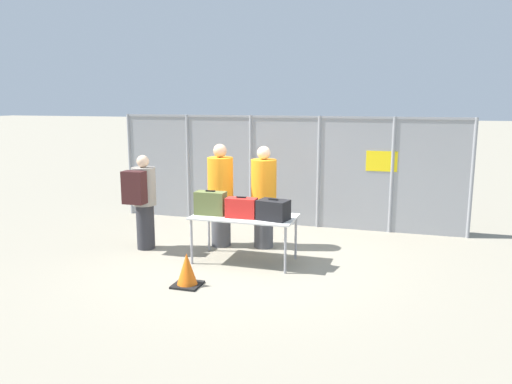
% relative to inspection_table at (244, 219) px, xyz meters
% --- Properties ---
extents(ground_plane, '(120.00, 120.00, 0.00)m').
position_rel_inspection_table_xyz_m(ground_plane, '(0.02, 0.09, -0.71)').
color(ground_plane, gray).
extents(fence_section, '(7.33, 0.07, 2.29)m').
position_rel_inspection_table_xyz_m(fence_section, '(0.03, 2.59, 0.48)').
color(fence_section, gray).
rests_on(fence_section, ground_plane).
extents(inspection_table, '(1.66, 0.85, 0.76)m').
position_rel_inspection_table_xyz_m(inspection_table, '(0.00, 0.00, 0.00)').
color(inspection_table, silver).
rests_on(inspection_table, ground_plane).
extents(suitcase_olive, '(0.50, 0.25, 0.40)m').
position_rel_inspection_table_xyz_m(suitcase_olive, '(-0.56, -0.07, 0.25)').
color(suitcase_olive, '#566033').
rests_on(suitcase_olive, inspection_table).
extents(suitcase_red, '(0.49, 0.24, 0.34)m').
position_rel_inspection_table_xyz_m(suitcase_red, '(-0.01, -0.12, 0.22)').
color(suitcase_red, red).
rests_on(suitcase_red, inspection_table).
extents(suitcase_black, '(0.52, 0.41, 0.33)m').
position_rel_inspection_table_xyz_m(suitcase_black, '(0.51, -0.11, 0.21)').
color(suitcase_black, black).
rests_on(suitcase_black, inspection_table).
extents(traveler_hooded, '(0.41, 0.64, 1.67)m').
position_rel_inspection_table_xyz_m(traveler_hooded, '(-1.90, 0.12, 0.21)').
color(traveler_hooded, '#2D2D33').
rests_on(traveler_hooded, ground_plane).
extents(security_worker_near, '(0.45, 0.45, 1.81)m').
position_rel_inspection_table_xyz_m(security_worker_near, '(0.08, 0.87, 0.23)').
color(security_worker_near, '#4C4C51').
rests_on(security_worker_near, ground_plane).
extents(security_worker_far, '(0.46, 0.46, 1.84)m').
position_rel_inspection_table_xyz_m(security_worker_far, '(-0.69, 0.74, 0.25)').
color(security_worker_far, '#4C4C51').
rests_on(security_worker_far, ground_plane).
extents(utility_trailer, '(3.97, 2.05, 0.74)m').
position_rel_inspection_table_xyz_m(utility_trailer, '(1.09, 4.06, -0.28)').
color(utility_trailer, white).
rests_on(utility_trailer, ground_plane).
extents(traffic_cone, '(0.39, 0.39, 0.48)m').
position_rel_inspection_table_xyz_m(traffic_cone, '(-0.44, -1.27, -0.49)').
color(traffic_cone, black).
rests_on(traffic_cone, ground_plane).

